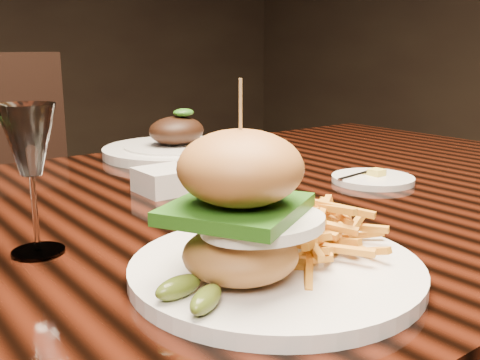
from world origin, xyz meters
TOP-DOWN VIEW (x-y plane):
  - dining_table at (0.00, 0.00)m, footprint 1.60×0.90m
  - burger_plate at (-0.11, -0.26)m, footprint 0.28×0.28m
  - side_saucer at (0.28, -0.06)m, footprint 0.13×0.13m
  - ramekin at (-0.02, 0.08)m, footprint 0.10×0.10m
  - wine_glass at (-0.26, -0.06)m, footprint 0.06×0.06m
  - far_dish at (0.15, 0.33)m, footprint 0.30×0.30m
  - chair_far at (-0.05, 0.89)m, footprint 0.51×0.52m

SIDE VIEW (x-z plane):
  - chair_far at x=-0.05m, z-range 0.06..1.01m
  - dining_table at x=0.00m, z-range 0.30..1.05m
  - side_saucer at x=0.28m, z-range 0.75..0.77m
  - far_dish at x=0.15m, z-range 0.72..0.82m
  - ramekin at x=-0.02m, z-range 0.75..0.79m
  - burger_plate at x=-0.11m, z-range 0.70..0.89m
  - wine_glass at x=-0.26m, z-range 0.79..0.95m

